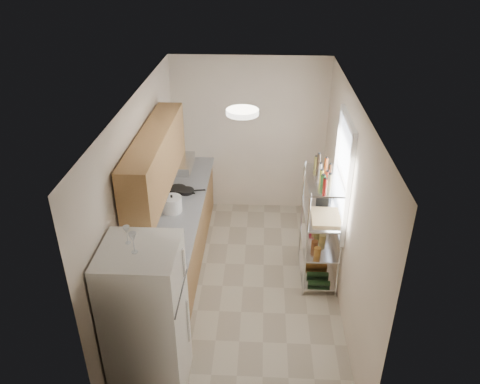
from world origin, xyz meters
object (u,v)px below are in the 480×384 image
(refrigerator, at_px, (147,321))
(rice_cooker, at_px, (172,204))
(frying_pan_large, at_px, (177,189))
(espresso_machine, at_px, (324,194))
(cutting_board, at_px, (326,217))

(refrigerator, xyz_separation_m, rice_cooker, (-0.11, 2.02, 0.14))
(rice_cooker, bearing_deg, frying_pan_large, 93.02)
(rice_cooker, height_order, espresso_machine, espresso_machine)
(cutting_board, height_order, espresso_machine, espresso_machine)
(refrigerator, height_order, cutting_board, refrigerator)
(rice_cooker, distance_m, espresso_machine, 2.04)
(rice_cooker, xyz_separation_m, frying_pan_large, (-0.03, 0.58, -0.08))
(refrigerator, bearing_deg, espresso_machine, 48.04)
(espresso_machine, bearing_deg, rice_cooker, -159.75)
(frying_pan_large, bearing_deg, espresso_machine, 11.18)
(rice_cooker, relative_size, espresso_machine, 0.90)
(refrigerator, distance_m, frying_pan_large, 2.61)
(rice_cooker, relative_size, frying_pan_large, 1.01)
(frying_pan_large, bearing_deg, cutting_board, 1.49)
(refrigerator, relative_size, frying_pan_large, 6.58)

